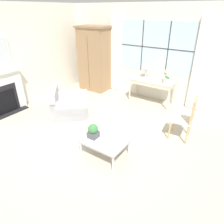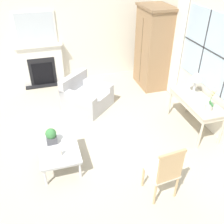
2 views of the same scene
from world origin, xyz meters
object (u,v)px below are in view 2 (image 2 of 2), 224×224
object	(u,v)px
armoire	(153,48)
pillar_candle	(60,152)
potted_plant_small	(51,136)
console_table	(196,103)
table_lamp	(196,77)
potted_orchid	(210,102)
side_chair_wooden	(165,170)
coffee_table	(59,150)
armchair_upholstered	(86,97)
fireplace	(41,62)

from	to	relation	value
armoire	pillar_candle	distance (m)	3.95
armoire	potted_plant_small	xyz separation A→B (m)	(2.29, -2.94, -0.53)
armoire	pillar_candle	bearing A→B (deg)	-46.73
console_table	table_lamp	bearing A→B (deg)	164.99
console_table	potted_orchid	distance (m)	0.48
console_table	armoire	bearing A→B (deg)	-178.96
console_table	side_chair_wooden	world-z (taller)	side_chair_wooden
console_table	table_lamp	distance (m)	0.54
coffee_table	armchair_upholstered	bearing A→B (deg)	155.08
armoire	pillar_candle	size ratio (longest dim) A/B	14.46
console_table	potted_plant_small	xyz separation A→B (m)	(0.11, -2.98, -0.10)
side_chair_wooden	potted_plant_small	xyz separation A→B (m)	(-1.34, -1.56, -0.03)
coffee_table	potted_plant_small	xyz separation A→B (m)	(-0.21, -0.09, 0.19)
fireplace	coffee_table	size ratio (longest dim) A/B	2.30
armoire	console_table	bearing A→B (deg)	1.04
armchair_upholstered	side_chair_wooden	world-z (taller)	side_chair_wooden
side_chair_wooden	coffee_table	world-z (taller)	side_chair_wooden
fireplace	coffee_table	xyz separation A→B (m)	(3.39, 0.08, -0.32)
side_chair_wooden	coffee_table	distance (m)	1.87
potted_orchid	armchair_upholstered	distance (m)	2.87
armoire	coffee_table	world-z (taller)	armoire
console_table	side_chair_wooden	size ratio (longest dim) A/B	1.31
armchair_upholstered	coffee_table	size ratio (longest dim) A/B	1.54
potted_orchid	side_chair_wooden	distance (m)	1.79
armchair_upholstered	console_table	bearing A→B (deg)	53.08
table_lamp	pillar_candle	size ratio (longest dim) A/B	3.32
side_chair_wooden	coffee_table	size ratio (longest dim) A/B	1.17
potted_plant_small	armoire	bearing A→B (deg)	127.88
table_lamp	armchair_upholstered	bearing A→B (deg)	-120.97
armoire	potted_orchid	bearing A→B (deg)	0.58
fireplace	pillar_candle	size ratio (longest dim) A/B	13.49
armchair_upholstered	table_lamp	bearing A→B (deg)	59.03
table_lamp	potted_orchid	distance (m)	0.71
fireplace	armoire	xyz separation A→B (m)	(0.89, 2.93, 0.41)
armchair_upholstered	potted_plant_small	world-z (taller)	armchair_upholstered
pillar_candle	console_table	bearing A→B (deg)	99.76
side_chair_wooden	armoire	bearing A→B (deg)	159.14
table_lamp	potted_plant_small	size ratio (longest dim) A/B	1.70
console_table	side_chair_wooden	xyz separation A→B (m)	(1.46, -1.42, -0.07)
fireplace	potted_plant_small	xyz separation A→B (m)	(3.18, -0.02, -0.13)
console_table	pillar_candle	xyz separation A→B (m)	(0.50, -2.88, -0.18)
armoire	potted_plant_small	size ratio (longest dim) A/B	7.38
table_lamp	potted_plant_small	world-z (taller)	table_lamp
fireplace	side_chair_wooden	bearing A→B (deg)	18.82
armoire	table_lamp	distance (m)	1.92
table_lamp	potted_orchid	size ratio (longest dim) A/B	1.04
armoire	table_lamp	world-z (taller)	armoire
coffee_table	potted_orchid	bearing A→B (deg)	88.28
potted_orchid	coffee_table	distance (m)	2.93
side_chair_wooden	armchair_upholstered	bearing A→B (deg)	-168.51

